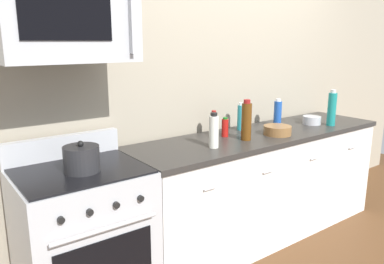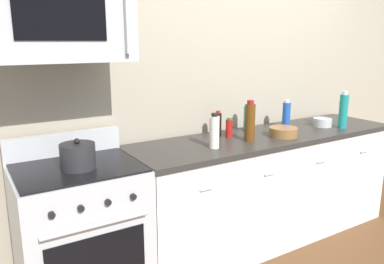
{
  "view_description": "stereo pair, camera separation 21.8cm",
  "coord_description": "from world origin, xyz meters",
  "px_view_note": "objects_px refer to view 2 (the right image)",
  "views": [
    {
      "loc": [
        -2.33,
        -2.14,
        1.67
      ],
      "look_at": [
        -0.78,
        -0.05,
        1.05
      ],
      "focal_mm": 35.73,
      "sensor_mm": 36.0,
      "label": 1
    },
    {
      "loc": [
        -2.15,
        -2.27,
        1.67
      ],
      "look_at": [
        -0.78,
        -0.05,
        1.05
      ],
      "focal_mm": 35.73,
      "sensor_mm": 36.0,
      "label": 2
    }
  ],
  "objects_px": {
    "bottle_hot_sauce_red": "(229,128)",
    "bowl_steel_prep": "(322,122)",
    "bottle_wine_amber": "(250,122)",
    "bottle_soda_blue": "(286,114)",
    "stockpot": "(78,156)",
    "bottle_soy_sauce_dark": "(218,124)",
    "bowl_wooden_salad": "(283,132)",
    "bottle_sparkling_teal": "(343,111)",
    "bottle_vinegar_white": "(214,132)",
    "range_oven": "(81,233)",
    "bottle_dish_soap": "(247,118)",
    "microwave": "(64,26)"
  },
  "relations": [
    {
      "from": "bottle_hot_sauce_red",
      "to": "bowl_steel_prep",
      "type": "bearing_deg",
      "value": -7.07
    },
    {
      "from": "bottle_hot_sauce_red",
      "to": "bowl_steel_prep",
      "type": "relative_size",
      "value": 0.96
    },
    {
      "from": "bottle_wine_amber",
      "to": "bowl_steel_prep",
      "type": "distance_m",
      "value": 0.91
    },
    {
      "from": "bottle_soda_blue",
      "to": "stockpot",
      "type": "relative_size",
      "value": 1.18
    },
    {
      "from": "bottle_hot_sauce_red",
      "to": "bowl_steel_prep",
      "type": "height_order",
      "value": "bottle_hot_sauce_red"
    },
    {
      "from": "bottle_soy_sauce_dark",
      "to": "bowl_steel_prep",
      "type": "distance_m",
      "value": 1.03
    },
    {
      "from": "bottle_soda_blue",
      "to": "bowl_wooden_salad",
      "type": "xyz_separation_m",
      "value": [
        -0.26,
        -0.23,
        -0.08
      ]
    },
    {
      "from": "bottle_sparkling_teal",
      "to": "bottle_vinegar_white",
      "type": "xyz_separation_m",
      "value": [
        -1.33,
        0.06,
        -0.03
      ]
    },
    {
      "from": "range_oven",
      "to": "bottle_soda_blue",
      "type": "relative_size",
      "value": 4.34
    },
    {
      "from": "bowl_wooden_salad",
      "to": "stockpot",
      "type": "relative_size",
      "value": 1.08
    },
    {
      "from": "bottle_dish_soap",
      "to": "bottle_hot_sauce_red",
      "type": "height_order",
      "value": "bottle_dish_soap"
    },
    {
      "from": "bottle_hot_sauce_red",
      "to": "stockpot",
      "type": "distance_m",
      "value": 1.24
    },
    {
      "from": "bottle_hot_sauce_red",
      "to": "bottle_wine_amber",
      "type": "bearing_deg",
      "value": -70.45
    },
    {
      "from": "bottle_vinegar_white",
      "to": "stockpot",
      "type": "xyz_separation_m",
      "value": [
        -0.96,
        0.05,
        -0.04
      ]
    },
    {
      "from": "stockpot",
      "to": "bowl_steel_prep",
      "type": "bearing_deg",
      "value": 0.59
    },
    {
      "from": "bottle_hot_sauce_red",
      "to": "bottle_vinegar_white",
      "type": "xyz_separation_m",
      "value": [
        -0.28,
        -0.2,
        0.05
      ]
    },
    {
      "from": "bottle_soda_blue",
      "to": "stockpot",
      "type": "bearing_deg",
      "value": -175.08
    },
    {
      "from": "stockpot",
      "to": "bottle_sparkling_teal",
      "type": "bearing_deg",
      "value": -2.9
    },
    {
      "from": "range_oven",
      "to": "bottle_wine_amber",
      "type": "xyz_separation_m",
      "value": [
        1.3,
        -0.09,
        0.6
      ]
    },
    {
      "from": "bottle_sparkling_teal",
      "to": "bowl_steel_prep",
      "type": "bearing_deg",
      "value": 123.02
    },
    {
      "from": "bottle_soy_sauce_dark",
      "to": "bottle_sparkling_teal",
      "type": "bearing_deg",
      "value": -17.03
    },
    {
      "from": "range_oven",
      "to": "stockpot",
      "type": "xyz_separation_m",
      "value": [
        0.0,
        -0.05,
        0.53
      ]
    },
    {
      "from": "bottle_dish_soap",
      "to": "bowl_wooden_salad",
      "type": "xyz_separation_m",
      "value": [
        0.12,
        -0.3,
        -0.07
      ]
    },
    {
      "from": "bottle_wine_amber",
      "to": "bottle_sparkling_teal",
      "type": "bearing_deg",
      "value": -4.76
    },
    {
      "from": "bottle_soda_blue",
      "to": "bottle_vinegar_white",
      "type": "xyz_separation_m",
      "value": [
        -0.93,
        -0.22,
        0.0
      ]
    },
    {
      "from": "bottle_soda_blue",
      "to": "bowl_wooden_salad",
      "type": "relative_size",
      "value": 1.09
    },
    {
      "from": "microwave",
      "to": "bottle_soda_blue",
      "type": "relative_size",
      "value": 3.02
    },
    {
      "from": "range_oven",
      "to": "bottle_sparkling_teal",
      "type": "bearing_deg",
      "value": -4.23
    },
    {
      "from": "bottle_hot_sauce_red",
      "to": "stockpot",
      "type": "xyz_separation_m",
      "value": [
        -1.24,
        -0.14,
        0.0
      ]
    },
    {
      "from": "stockpot",
      "to": "microwave",
      "type": "bearing_deg",
      "value": 89.87
    },
    {
      "from": "bottle_dish_soap",
      "to": "bottle_soy_sauce_dark",
      "type": "xyz_separation_m",
      "value": [
        -0.32,
        -0.02,
        -0.01
      ]
    },
    {
      "from": "microwave",
      "to": "bottle_soda_blue",
      "type": "distance_m",
      "value": 2.01
    },
    {
      "from": "bottle_hot_sauce_red",
      "to": "bottle_vinegar_white",
      "type": "relative_size",
      "value": 0.62
    },
    {
      "from": "bottle_wine_amber",
      "to": "bottle_dish_soap",
      "type": "xyz_separation_m",
      "value": [
        0.2,
        0.27,
        -0.04
      ]
    },
    {
      "from": "bottle_vinegar_white",
      "to": "bowl_steel_prep",
      "type": "relative_size",
      "value": 1.55
    },
    {
      "from": "bottle_hot_sauce_red",
      "to": "bottle_soda_blue",
      "type": "xyz_separation_m",
      "value": [
        0.65,
        0.02,
        0.04
      ]
    },
    {
      "from": "microwave",
      "to": "stockpot",
      "type": "distance_m",
      "value": 0.76
    },
    {
      "from": "bottle_wine_amber",
      "to": "bottle_sparkling_teal",
      "type": "xyz_separation_m",
      "value": [
        0.99,
        -0.08,
        0.01
      ]
    },
    {
      "from": "bottle_vinegar_white",
      "to": "microwave",
      "type": "bearing_deg",
      "value": 170.96
    },
    {
      "from": "bowl_wooden_salad",
      "to": "bottle_dish_soap",
      "type": "bearing_deg",
      "value": 112.02
    },
    {
      "from": "microwave",
      "to": "bowl_steel_prep",
      "type": "relative_size",
      "value": 4.54
    },
    {
      "from": "bottle_wine_amber",
      "to": "bottle_soy_sauce_dark",
      "type": "relative_size",
      "value": 1.52
    },
    {
      "from": "bowl_steel_prep",
      "to": "bowl_wooden_salad",
      "type": "bearing_deg",
      "value": -171.28
    },
    {
      "from": "bottle_sparkling_teal",
      "to": "bottle_hot_sauce_red",
      "type": "xyz_separation_m",
      "value": [
        -1.05,
        0.26,
        -0.08
      ]
    },
    {
      "from": "bottle_dish_soap",
      "to": "stockpot",
      "type": "xyz_separation_m",
      "value": [
        -1.5,
        -0.24,
        -0.03
      ]
    },
    {
      "from": "bottle_vinegar_white",
      "to": "bowl_wooden_salad",
      "type": "xyz_separation_m",
      "value": [
        0.67,
        -0.01,
        -0.08
      ]
    },
    {
      "from": "bottle_soda_blue",
      "to": "bottle_soy_sauce_dark",
      "type": "bearing_deg",
      "value": 175.11
    },
    {
      "from": "bottle_wine_amber",
      "to": "bottle_sparkling_teal",
      "type": "distance_m",
      "value": 0.99
    },
    {
      "from": "bowl_steel_prep",
      "to": "bottle_soy_sauce_dark",
      "type": "bearing_deg",
      "value": 168.89
    },
    {
      "from": "range_oven",
      "to": "microwave",
      "type": "relative_size",
      "value": 1.44
    }
  ]
}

